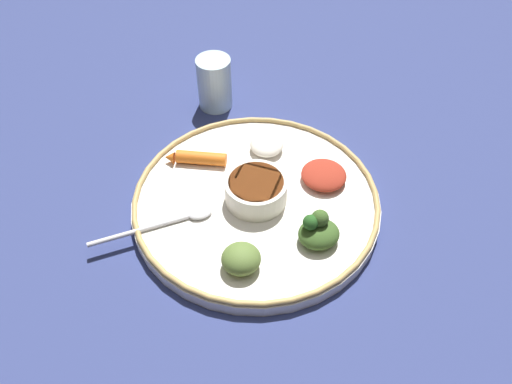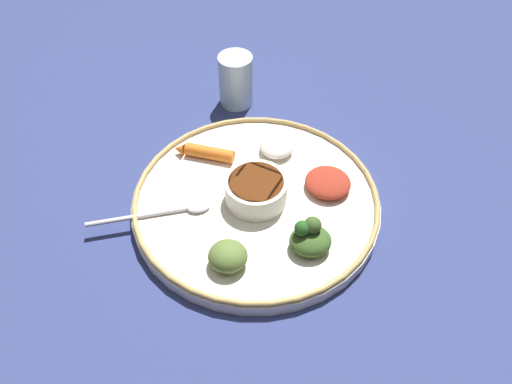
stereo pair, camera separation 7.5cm
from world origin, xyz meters
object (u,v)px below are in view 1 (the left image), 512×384
greens_pile (320,229)px  drinking_glass (215,86)px  center_bowl (256,189)px  spoon (171,221)px  carrot_near_spoon (195,159)px

greens_pile → drinking_glass: (0.32, -0.13, 0.00)m
center_bowl → spoon: size_ratio=0.55×
spoon → drinking_glass: (0.16, -0.24, 0.02)m
drinking_glass → carrot_near_spoon: bearing=124.5°
center_bowl → spoon: (0.06, 0.11, -0.02)m
center_bowl → greens_pile: bearing=-177.8°
drinking_glass → spoon: bearing=122.5°
spoon → carrot_near_spoon: bearing=-60.2°
spoon → carrot_near_spoon: 0.12m
greens_pile → drinking_glass: size_ratio=0.80×
drinking_glass → center_bowl: bearing=148.2°
carrot_near_spoon → spoon: bearing=119.8°
spoon → greens_pile: bearing=-145.5°
greens_pile → carrot_near_spoon: bearing=3.2°
center_bowl → greens_pile: size_ratio=1.20×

